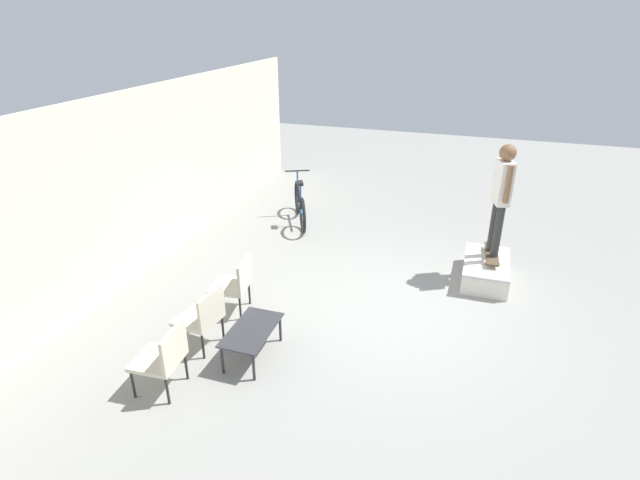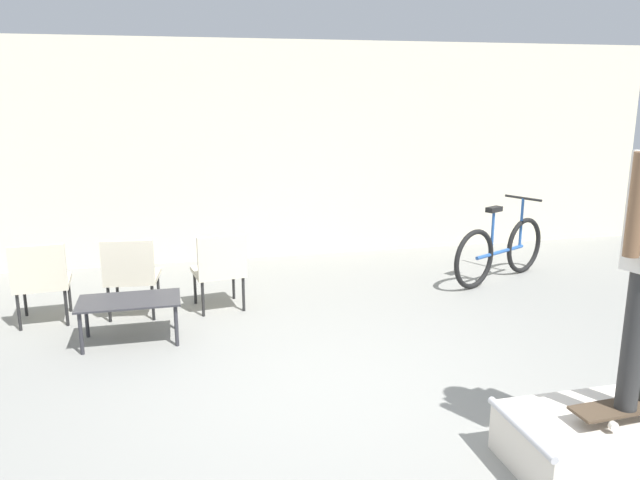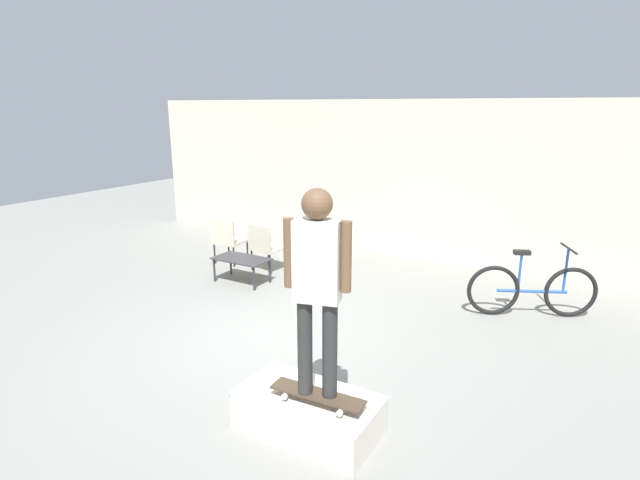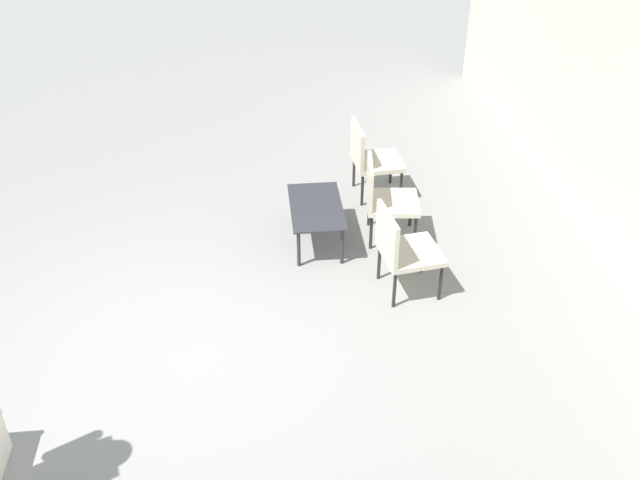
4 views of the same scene
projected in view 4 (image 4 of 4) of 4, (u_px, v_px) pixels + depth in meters
ground_plane at (153, 361)px, 5.88m from camera, size 24.00×24.00×0.00m
coffee_table at (316, 210)px, 7.16m from camera, size 0.94×0.52×0.42m
patio_chair_left at (370, 156)px, 7.88m from camera, size 0.56×0.56×0.86m
patio_chair_center at (384, 196)px, 7.16m from camera, size 0.58×0.58×0.86m
patio_chair_right at (402, 247)px, 6.40m from camera, size 0.59×0.59×0.86m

